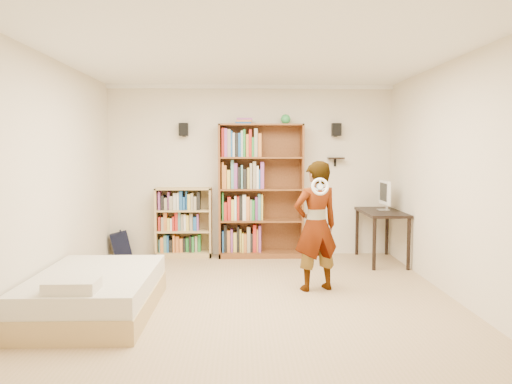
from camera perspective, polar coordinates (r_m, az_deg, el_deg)
ground at (r=5.71m, az=-0.16°, el=-12.26°), size 4.50×5.00×0.01m
room_shell at (r=5.46m, az=-0.16°, el=5.70°), size 4.52×5.02×2.71m
crown_molding at (r=5.55m, az=-0.17°, el=15.12°), size 4.50×5.00×0.06m
speaker_left at (r=7.92m, az=-8.28°, el=7.09°), size 0.14×0.12×0.20m
speaker_right at (r=8.01m, az=9.18°, el=7.06°), size 0.14×0.12×0.20m
wall_shelf at (r=8.01m, az=9.12°, el=3.84°), size 0.25×0.16×0.02m
tall_bookshelf at (r=7.80m, az=0.56°, el=0.12°), size 1.31×0.38×2.08m
low_bookshelf at (r=7.93m, az=-8.25°, el=-3.46°), size 0.87×0.33×1.09m
computer_desk at (r=7.74m, az=14.10°, el=-4.95°), size 0.57×1.13×0.77m
imac at (r=7.76m, az=14.38°, el=-0.38°), size 0.10×0.45×0.45m
daybed at (r=5.46m, az=-17.90°, el=-10.41°), size 1.17×1.80×0.53m
person at (r=5.99m, az=6.85°, el=-3.87°), size 0.66×0.53×1.55m
wii_wheel at (r=5.66m, az=7.33°, el=0.62°), size 0.20×0.08×0.20m
navy_bag at (r=8.18m, az=-15.18°, el=-5.75°), size 0.34×0.26×0.40m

